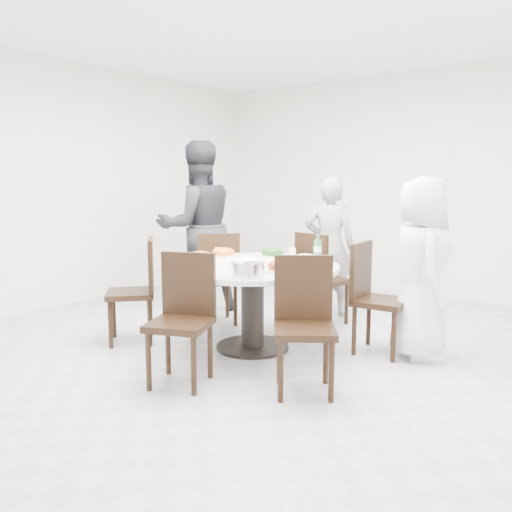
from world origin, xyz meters
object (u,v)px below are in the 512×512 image
Objects in this scene: chair_sw at (130,291)px; chair_ne at (381,299)px; chair_nw at (215,278)px; chair_se at (305,327)px; chair_s at (179,321)px; soup_bowl at (187,263)px; diner_left at (197,227)px; dining_table at (253,307)px; rice_bowl at (247,269)px; chair_n at (323,279)px; diner_right at (421,268)px; diner_middle at (330,246)px; beverage_bottle at (318,247)px.

chair_ne is at bearing 71.83° from chair_sw.
chair_se is at bearing 95.64° from chair_nw.
chair_s reaches higher than soup_bowl.
chair_sw is (-0.18, -0.96, 0.00)m from chair_nw.
chair_sw is 0.50× the size of diner_left.
chair_s is at bearing 20.09° from chair_sw.
chair_ne is 3.58× the size of soup_bowl.
rice_bowl reaches higher than dining_table.
chair_se is at bearing 41.61° from chair_sw.
chair_ne is 1.00× the size of chair_n.
dining_table is 0.71m from soup_bowl.
diner_right reaches higher than soup_bowl.
chair_n and chair_nw have the same top height.
chair_s is at bearing -50.33° from soup_bowl.
diner_middle is at bearing 70.95° from chair_s.
diner_right is at bearing 71.11° from chair_sw.
chair_n is 1.82m from chair_se.
chair_se is (0.80, 0.42, 0.00)m from chair_s.
chair_nw is (-1.78, -0.13, 0.00)m from chair_ne.
chair_sw is 1.00× the size of chair_s.
diner_right is 5.85× the size of rice_bowl.
beverage_bottle is (1.14, 0.12, 0.39)m from chair_nw.
dining_table is at bearing -119.80° from beverage_bottle.
chair_sw reaches higher than dining_table.
diner_left reaches higher than rice_bowl.
rice_bowl is at bearing 83.30° from diner_left.
diner_middle reaches higher than chair_n.
chair_ne is 1.39m from diner_middle.
chair_nw is at bearing -173.85° from beverage_bottle.
chair_n is (-0.87, 0.51, 0.00)m from chair_ne.
diner_middle is (-1.02, 0.90, 0.28)m from chair_ne.
diner_left reaches higher than chair_n.
diner_middle is at bearing 101.26° from rice_bowl.
diner_right is 0.93m from beverage_bottle.
diner_left reaches higher than beverage_bottle.
diner_left reaches higher than diner_middle.
chair_se is at bearing -62.74° from beverage_bottle.
soup_bowl is (1.01, -1.19, -0.16)m from diner_left.
beverage_bottle is at bearing 89.53° from rice_bowl.
chair_ne is at bearing 77.38° from diner_right.
diner_right is (2.06, 0.25, 0.28)m from chair_nw.
soup_bowl is at bearing 62.57° from diner_middle.
chair_n is 1.59m from rice_bowl.
chair_se is 2.26m from diner_middle.
diner_middle is 0.80× the size of diner_left.
chair_sw is at bearing 82.56° from diner_right.
soup_bowl is (-1.23, 0.10, 0.32)m from chair_se.
chair_n is 0.69m from beverage_bottle.
chair_ne is at bearing 0.68° from beverage_bottle.
chair_n is 1.00× the size of chair_s.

